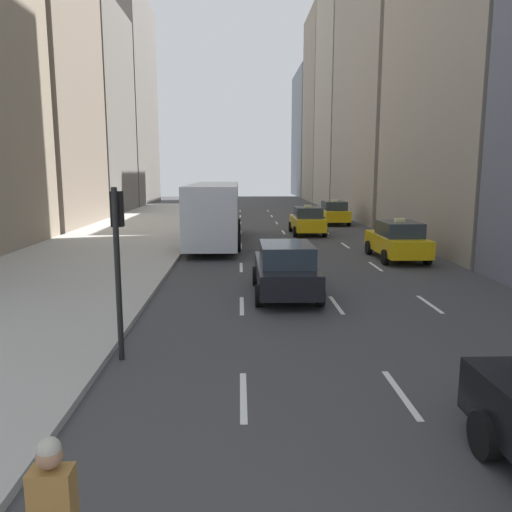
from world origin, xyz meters
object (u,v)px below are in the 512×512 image
taxi_second (307,220)px  taxi_third (333,212)px  sedan_silver_behind (286,269)px  city_bus (215,211)px  taxi_lead (397,240)px  traffic_light_pole (118,246)px

taxi_second → taxi_third: (2.80, 6.09, 0.00)m
sedan_silver_behind → city_bus: (-2.81, 11.99, 0.92)m
taxi_lead → traffic_light_pole: 15.18m
traffic_light_pole → city_bus: bearing=86.2°
taxi_lead → traffic_light_pole: bearing=-129.2°
sedan_silver_behind → traffic_light_pole: bearing=-126.8°
taxi_lead → taxi_third: bearing=90.0°
traffic_light_pole → taxi_lead: bearing=50.8°
sedan_silver_behind → traffic_light_pole: traffic_light_pole is taller
taxi_lead → city_bus: (-8.41, 5.58, 0.91)m
taxi_third → sedan_silver_behind: size_ratio=0.98×
taxi_lead → taxi_second: 9.67m
taxi_second → sedan_silver_behind: 15.91m
sedan_silver_behind → taxi_second: bearing=79.9°
taxi_lead → taxi_second: (-2.80, 9.26, 0.00)m
taxi_second → city_bus: city_bus is taller
taxi_third → city_bus: size_ratio=0.38×
taxi_second → sedan_silver_behind: taxi_second is taller
taxi_lead → sedan_silver_behind: size_ratio=0.98×
taxi_second → taxi_third: size_ratio=1.00×
taxi_third → city_bus: city_bus is taller
taxi_second → sedan_silver_behind: bearing=-100.1°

